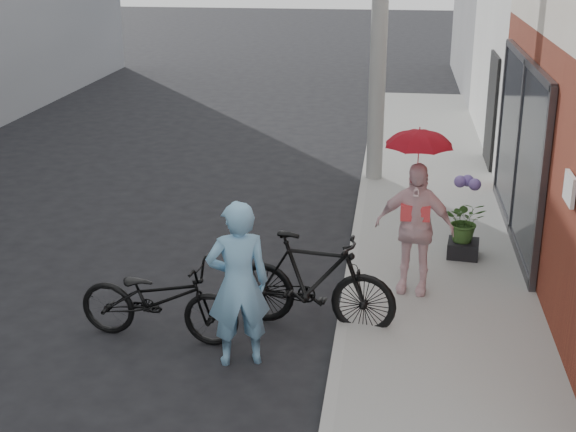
% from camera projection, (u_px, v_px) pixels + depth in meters
% --- Properties ---
extents(ground, '(80.00, 80.00, 0.00)m').
position_uv_depth(ground, '(254.00, 342.00, 8.73)').
color(ground, black).
rests_on(ground, ground).
extents(sidewalk, '(2.20, 24.00, 0.12)m').
position_uv_depth(sidewalk, '(441.00, 274.00, 10.31)').
color(sidewalk, gray).
rests_on(sidewalk, ground).
extents(curb, '(0.12, 24.00, 0.12)m').
position_uv_depth(curb, '(351.00, 269.00, 10.46)').
color(curb, '#9E9E99').
rests_on(curb, ground).
extents(officer, '(0.74, 0.60, 1.76)m').
position_uv_depth(officer, '(238.00, 284.00, 8.04)').
color(officer, '#77AFD4').
rests_on(officer, ground).
extents(bike_left, '(1.85, 0.79, 0.95)m').
position_uv_depth(bike_left, '(159.00, 299.00, 8.65)').
color(bike_left, black).
rests_on(bike_left, ground).
extents(bike_right, '(1.93, 0.79, 1.13)m').
position_uv_depth(bike_right, '(313.00, 282.00, 8.85)').
color(bike_right, black).
rests_on(bike_right, ground).
extents(kimono_woman, '(0.99, 0.55, 1.60)m').
position_uv_depth(kimono_woman, '(414.00, 228.00, 9.45)').
color(kimono_woman, '#FBD2D7').
rests_on(kimono_woman, sidewalk).
extents(parasol, '(0.76, 0.76, 0.67)m').
position_uv_depth(parasol, '(420.00, 134.00, 9.07)').
color(parasol, red).
rests_on(parasol, kimono_woman).
extents(planter, '(0.45, 0.45, 0.21)m').
position_uv_depth(planter, '(463.00, 249.00, 10.69)').
color(planter, black).
rests_on(planter, sidewalk).
extents(potted_plant, '(0.52, 0.45, 0.58)m').
position_uv_depth(potted_plant, '(465.00, 221.00, 10.55)').
color(potted_plant, '#386126').
rests_on(potted_plant, planter).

